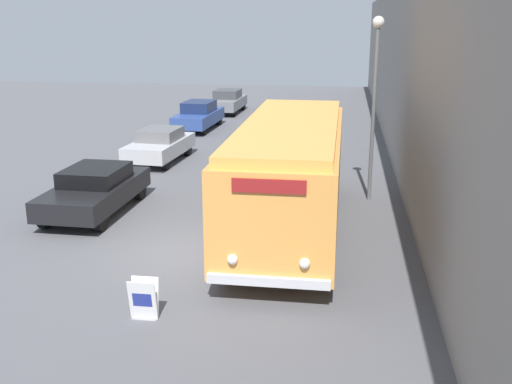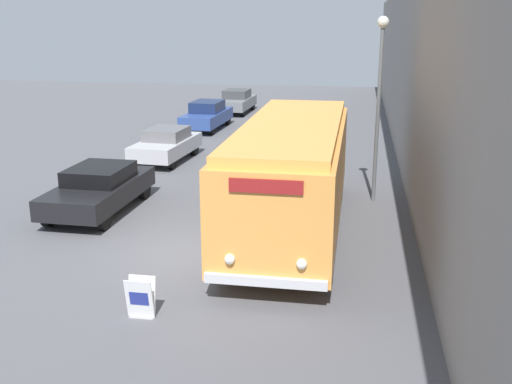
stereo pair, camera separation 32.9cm
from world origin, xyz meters
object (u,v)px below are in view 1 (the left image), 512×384
(parked_car_mid, at_px, (160,145))
(parked_car_far, at_px, (199,115))
(parked_car_distant, at_px, (227,101))
(vintage_bus, at_px, (290,171))
(streetlamp, at_px, (375,82))
(parked_car_near, at_px, (95,189))
(sign_board, at_px, (144,300))

(parked_car_mid, xyz_separation_m, parked_car_far, (-0.19, 7.62, 0.04))
(parked_car_mid, height_order, parked_car_distant, parked_car_distant)
(parked_car_mid, bearing_deg, parked_car_distant, 93.20)
(vintage_bus, distance_m, parked_car_distant, 22.14)
(streetlamp, distance_m, parked_car_distant, 19.98)
(parked_car_far, bearing_deg, parked_car_distant, 88.99)
(parked_car_mid, bearing_deg, parked_car_near, -85.11)
(vintage_bus, height_order, parked_car_distant, vintage_bus)
(vintage_bus, distance_m, parked_car_far, 16.58)
(parked_car_near, height_order, parked_car_distant, parked_car_distant)
(sign_board, distance_m, parked_car_near, 7.32)
(vintage_bus, distance_m, parked_car_near, 6.15)
(vintage_bus, height_order, parked_car_far, vintage_bus)
(sign_board, relative_size, streetlamp, 0.15)
(vintage_bus, bearing_deg, parked_car_mid, 128.48)
(parked_car_mid, height_order, parked_car_far, parked_car_far)
(vintage_bus, relative_size, sign_board, 11.24)
(vintage_bus, relative_size, parked_car_far, 2.07)
(parked_car_near, relative_size, parked_car_distant, 1.08)
(parked_car_far, bearing_deg, streetlamp, -51.32)
(streetlamp, relative_size, parked_car_mid, 1.39)
(parked_car_mid, xyz_separation_m, parked_car_distant, (0.21, 13.62, 0.03))
(streetlamp, height_order, parked_car_far, streetlamp)
(streetlamp, xyz_separation_m, parked_car_mid, (-8.44, 4.32, -3.12))
(vintage_bus, distance_m, parked_car_mid, 9.88)
(vintage_bus, height_order, parked_car_near, vintage_bus)
(parked_car_mid, relative_size, parked_car_far, 0.91)
(parked_car_distant, bearing_deg, vintage_bus, -72.55)
(sign_board, height_order, parked_car_far, parked_car_far)
(sign_board, xyz_separation_m, parked_car_distant, (-3.54, 26.87, 0.33))
(vintage_bus, bearing_deg, parked_car_near, 172.66)
(vintage_bus, bearing_deg, sign_board, -113.06)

